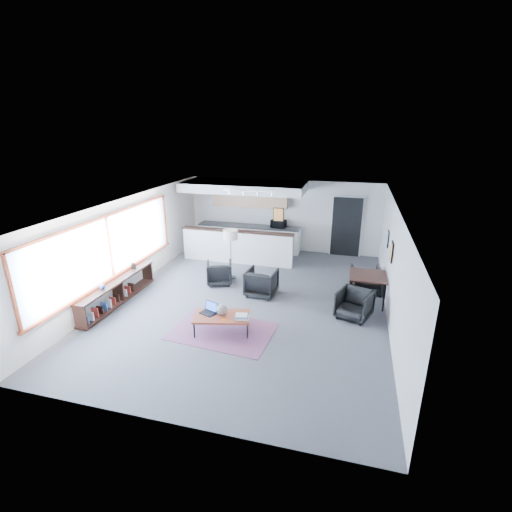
% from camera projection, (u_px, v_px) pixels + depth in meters
% --- Properties ---
extents(room, '(7.02, 9.02, 2.62)m').
position_uv_depth(room, '(249.00, 255.00, 9.50)').
color(room, '#4A4A4D').
rests_on(room, ground).
extents(window, '(0.10, 5.95, 1.66)m').
position_uv_depth(window, '(109.00, 249.00, 9.47)').
color(window, '#8CBFFF').
rests_on(window, room).
extents(console, '(0.35, 3.00, 0.80)m').
position_uv_depth(console, '(117.00, 292.00, 9.67)').
color(console, black).
rests_on(console, floor).
extents(kitchenette, '(4.20, 1.96, 2.60)m').
position_uv_depth(kitchenette, '(245.00, 216.00, 13.14)').
color(kitchenette, white).
rests_on(kitchenette, floor).
extents(doorway, '(1.10, 0.12, 2.15)m').
position_uv_depth(doorway, '(346.00, 226.00, 13.05)').
color(doorway, black).
rests_on(doorway, room).
extents(track_light, '(1.60, 0.07, 0.15)m').
position_uv_depth(track_light, '(250.00, 192.00, 11.24)').
color(track_light, silver).
rests_on(track_light, room).
extents(wall_art_lower, '(0.03, 0.38, 0.48)m').
position_uv_depth(wall_art_lower, '(392.00, 252.00, 8.94)').
color(wall_art_lower, black).
rests_on(wall_art_lower, room).
extents(wall_art_upper, '(0.03, 0.34, 0.44)m').
position_uv_depth(wall_art_upper, '(388.00, 239.00, 10.14)').
color(wall_art_upper, black).
rests_on(wall_art_upper, room).
extents(kilim_rug, '(2.39, 1.73, 0.01)m').
position_uv_depth(kilim_rug, '(222.00, 331.00, 8.44)').
color(kilim_rug, '#61334E').
rests_on(kilim_rug, floor).
extents(coffee_table, '(1.39, 0.96, 0.41)m').
position_uv_depth(coffee_table, '(222.00, 317.00, 8.32)').
color(coffee_table, maroon).
rests_on(coffee_table, floor).
extents(laptop, '(0.42, 0.38, 0.24)m').
position_uv_depth(laptop, '(210.00, 310.00, 8.42)').
color(laptop, black).
rests_on(laptop, coffee_table).
extents(ceramic_pot, '(0.25, 0.25, 0.25)m').
position_uv_depth(ceramic_pot, '(222.00, 310.00, 8.29)').
color(ceramic_pot, gray).
rests_on(ceramic_pot, coffee_table).
extents(book_stack, '(0.36, 0.31, 0.10)m').
position_uv_depth(book_stack, '(242.00, 316.00, 8.17)').
color(book_stack, silver).
rests_on(book_stack, coffee_table).
extents(coaster, '(0.10, 0.10, 0.01)m').
position_uv_depth(coaster, '(224.00, 320.00, 8.11)').
color(coaster, '#E5590C').
rests_on(coaster, coffee_table).
extents(armchair_left, '(0.89, 0.86, 0.73)m').
position_uv_depth(armchair_left, '(219.00, 272.00, 10.91)').
color(armchair_left, black).
rests_on(armchair_left, floor).
extents(armchair_right, '(0.84, 0.80, 0.81)m').
position_uv_depth(armchair_right, '(261.00, 281.00, 10.14)').
color(armchair_right, black).
rests_on(armchair_right, floor).
extents(floor_lamp, '(0.56, 0.56, 1.52)m').
position_uv_depth(floor_lamp, '(231.00, 236.00, 10.97)').
color(floor_lamp, black).
rests_on(floor_lamp, floor).
extents(dining_table, '(0.94, 0.94, 0.78)m').
position_uv_depth(dining_table, '(368.00, 277.00, 9.59)').
color(dining_table, black).
rests_on(dining_table, floor).
extents(dining_chair_near, '(0.81, 0.79, 0.66)m').
position_uv_depth(dining_chair_near, '(354.00, 305.00, 8.95)').
color(dining_chair_near, black).
rests_on(dining_chair_near, floor).
extents(dining_chair_far, '(0.76, 0.73, 0.68)m').
position_uv_depth(dining_chair_far, '(366.00, 280.00, 10.36)').
color(dining_chair_far, black).
rests_on(dining_chair_far, floor).
extents(microwave, '(0.55, 0.37, 0.35)m').
position_uv_depth(microwave, '(278.00, 223.00, 13.37)').
color(microwave, black).
rests_on(microwave, kitchenette).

